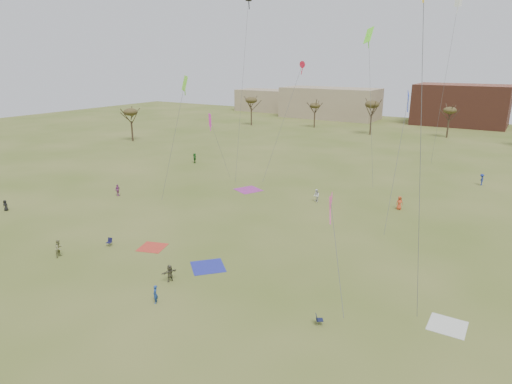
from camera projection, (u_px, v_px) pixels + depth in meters
The scene contains 21 objects.
ground at pixel (184, 285), 38.79m from camera, with size 260.00×260.00×0.00m, color #42571B.
flyer_near_right at pixel (155, 294), 35.71m from camera, with size 0.57×0.37×1.56m, color navy.
spectator_fore_b at pixel (59, 248), 44.15m from camera, with size 0.87×0.68×1.79m, color #838353.
spectator_fore_c at pixel (170, 273), 39.22m from camera, with size 1.47×0.47×1.58m, color brown.
flyer_mid_a at pixel (5, 205), 57.64m from camera, with size 0.71×0.46×1.46m, color black.
spectator_mid_d at pixel (118, 190), 63.97m from camera, with size 1.00×0.41×1.70m, color #8F3B81.
spectator_mid_e at pixel (316, 196), 61.15m from camera, with size 0.89×0.70×1.84m, color silver.
flyer_far_a at pixel (195, 158), 84.41m from camera, with size 1.73×0.55×1.86m, color #226321.
flyer_far_b at pixel (399, 203), 58.09m from camera, with size 0.88×0.57×1.80m, color #CC4723.
flyer_far_c at pixel (482, 180), 69.32m from camera, with size 1.19×0.68×1.84m, color navy.
blanket_red at pixel (152, 247), 46.51m from camera, with size 2.61×2.61×0.03m, color red.
blanket_blue at pixel (208, 267), 42.16m from camera, with size 3.04×3.04×0.03m, color #242B9E.
blanket_cream at pixel (447, 326), 32.81m from camera, with size 2.64×2.64×0.03m, color silver.
blanket_plum at pixel (248, 190), 67.06m from camera, with size 3.44×3.44×0.03m, color #A23191.
camp_chair_left at pixel (109, 244), 46.80m from camera, with size 0.63×0.66×0.87m.
camp_chair_center at pixel (319, 322), 32.89m from camera, with size 0.73×0.72×0.87m.
kites_aloft at pixel (347, 35), 59.73m from camera, with size 54.56×68.99×27.82m.
tree_line at pixel (398, 113), 102.39m from camera, with size 117.44×49.32×8.91m.
building_tan at pixel (330, 103), 148.45m from camera, with size 32.00×14.00×10.00m, color #937F60.
building_brick at pixel (461, 105), 131.89m from camera, with size 26.00×16.00×12.00m, color brown.
building_tan_west at pixel (265, 100), 169.66m from camera, with size 20.00×12.00×8.00m, color #937F60.
Camera 1 is at (23.85, -26.09, 19.05)m, focal length 30.88 mm.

